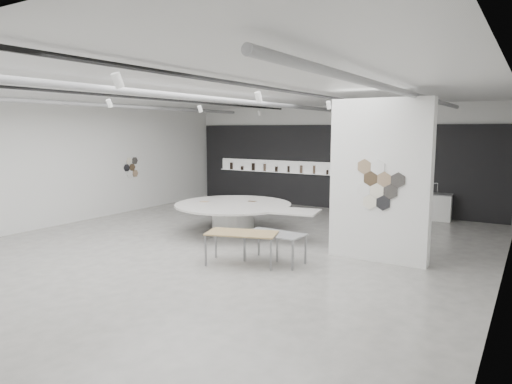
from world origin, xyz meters
The scene contains 7 objects.
room centered at (-0.09, 0.00, 2.07)m, with size 12.02×14.02×3.82m.
back_wall_display centered at (-0.08, 6.93, 1.54)m, with size 11.80×0.27×3.10m.
partition_column centered at (3.50, 1.00, 1.80)m, with size 2.20×0.38×3.60m.
display_island centered at (-0.78, 1.59, 0.55)m, with size 4.63×3.86×0.85m.
sample_table_wood centered at (1.08, -0.88, 0.66)m, with size 1.67×1.19×0.71m.
sample_table_stone centered at (1.63, -0.40, 0.61)m, with size 1.33×0.70×0.67m.
kitchen_counter centered at (3.46, 6.55, 0.43)m, with size 1.56×0.70×1.20m.
Camera 1 is at (6.43, -8.96, 2.92)m, focal length 32.00 mm.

